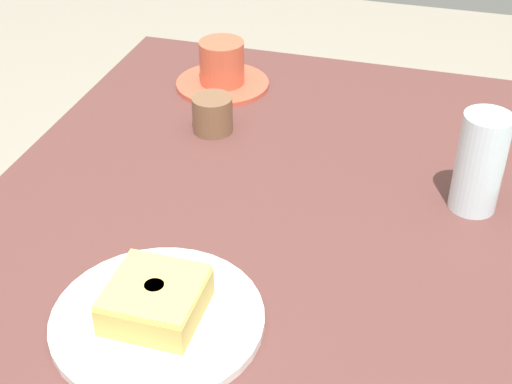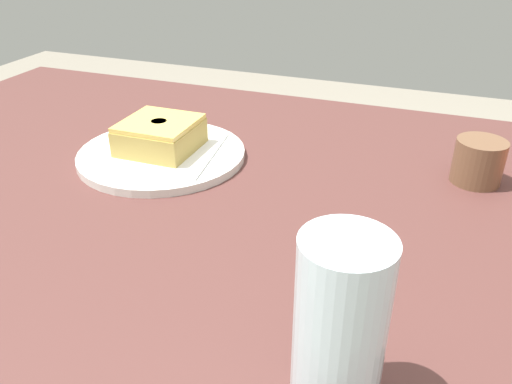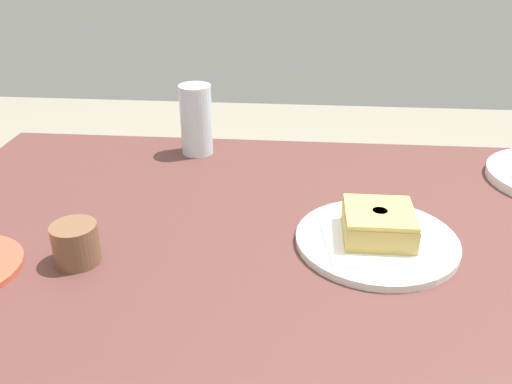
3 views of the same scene
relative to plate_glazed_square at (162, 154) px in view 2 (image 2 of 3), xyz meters
name	(u,v)px [view 2 (image 2 of 3)]	position (x,y,z in m)	size (l,w,h in m)	color
table	(230,234)	(-0.11, 0.03, -0.08)	(1.18, 0.70, 0.77)	#55302C
plate_glazed_square	(162,154)	(0.00, 0.00, 0.00)	(0.23, 0.23, 0.01)	white
napkin_glazed_square	(161,150)	(0.00, 0.00, 0.01)	(0.15, 0.15, 0.00)	white
donut_glazed_square	(160,135)	(0.00, 0.00, 0.03)	(0.09, 0.09, 0.04)	tan
water_glass	(340,327)	(-0.31, 0.31, 0.06)	(0.06, 0.06, 0.13)	silver
sugar_jar	(478,161)	(-0.40, -0.08, 0.02)	(0.06, 0.06, 0.05)	brown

